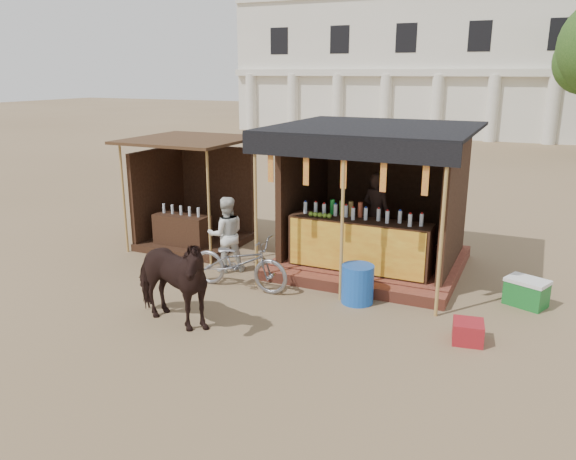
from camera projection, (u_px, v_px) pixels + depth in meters
The scene contains 10 objects.
ground at pixel (245, 325), 8.59m from camera, with size 120.00×120.00×0.00m, color #846B4C.
main_stall at pixel (373, 217), 10.85m from camera, with size 3.60×3.61×2.78m.
secondary_stall at pixel (189, 207), 12.46m from camera, with size 2.40×2.40×2.38m.
cow at pixel (169, 280), 8.39m from camera, with size 0.79×1.72×1.46m, color black.
motorbike at pixel (239, 262), 9.91m from camera, with size 0.65×1.87×0.98m, color gray.
bystander at pixel (226, 234), 10.73m from camera, with size 0.71×0.56×1.47m, color silver.
blue_barrel at pixel (358, 284), 9.35m from camera, with size 0.54×0.54×0.65m, color blue.
red_crate at pixel (468, 332), 8.01m from camera, with size 0.42×0.43×0.31m, color maroon.
cooler at pixel (526, 292), 9.25m from camera, with size 0.76×0.65×0.46m.
background_building at pixel (450, 68), 34.51m from camera, with size 26.00×7.45×8.18m.
Camera 1 is at (3.88, -6.88, 3.73)m, focal length 35.00 mm.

